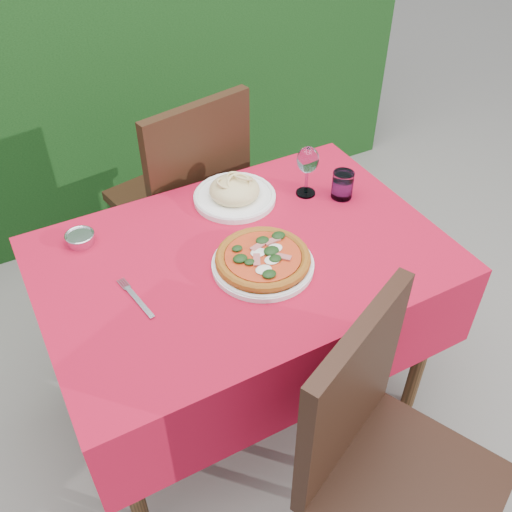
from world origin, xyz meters
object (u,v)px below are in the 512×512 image
chair_far (186,192)px  pizza_plate (263,260)px  chair_near (381,452)px  fork (139,302)px  pasta_plate (235,193)px  wine_glass (308,162)px  water_glass (342,186)px  steel_ramekin (80,239)px

chair_far → pizza_plate: 0.74m
chair_near → fork: size_ratio=4.71×
chair_far → pizza_plate: chair_far is taller
chair_near → pasta_plate: 0.97m
wine_glass → pasta_plate: bearing=159.9°
pizza_plate → fork: bearing=174.9°
wine_glass → pizza_plate: bearing=-140.5°
water_glass → steel_ramekin: 0.90m
chair_near → chair_far: chair_far is taller
chair_near → steel_ramekin: 1.10m
fork → chair_near: bearing=-65.9°
chair_near → water_glass: size_ratio=9.95×
water_glass → steel_ramekin: bearing=168.0°
wine_glass → fork: size_ratio=0.90×
chair_near → steel_ramekin: (-0.48, 0.97, 0.20)m
chair_far → chair_near: bearing=78.0°
steel_ramekin → chair_far: bearing=34.0°
pizza_plate → fork: size_ratio=1.53×
chair_far → wine_glass: size_ratio=5.35×
chair_near → chair_far: size_ratio=0.97×
water_glass → pasta_plate: bearing=154.4°
pizza_plate → water_glass: bearing=24.2°
chair_far → fork: size_ratio=4.84×
chair_near → steel_ramekin: chair_near is taller
pasta_plate → water_glass: (0.34, -0.16, 0.02)m
steel_ramekin → wine_glass: bearing=-8.2°
chair_near → pizza_plate: bearing=67.4°
chair_near → water_glass: (0.40, 0.78, 0.23)m
pasta_plate → fork: pasta_plate is taller
pizza_plate → steel_ramekin: bearing=140.4°
wine_glass → chair_far: bearing=122.6°
water_glass → steel_ramekin: size_ratio=1.14×
pizza_plate → chair_near: bearing=-87.8°
pasta_plate → steel_ramekin: size_ratio=3.32×
water_glass → steel_ramekin: (-0.88, 0.19, -0.03)m
chair_near → pasta_plate: bearing=61.5°
chair_near → water_glass: 0.91m
water_glass → wine_glass: (-0.10, 0.08, 0.09)m
water_glass → wine_glass: 0.15m
pizza_plate → pasta_plate: bearing=76.8°
chair_near → chair_far: bearing=64.5°
pasta_plate → water_glass: size_ratio=2.92×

